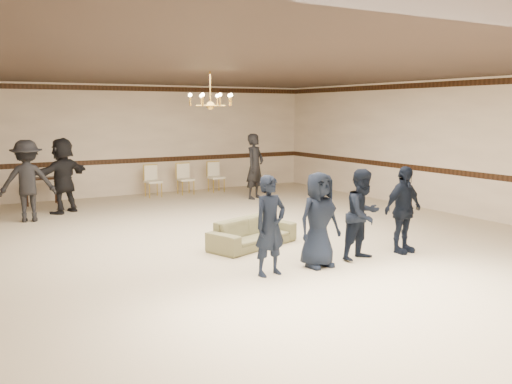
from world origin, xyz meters
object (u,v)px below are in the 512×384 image
boy_b (319,220)px  adult_left (28,181)px  boy_a (270,226)px  adult_right (255,166)px  chandelier (210,89)px  banquet_chair_left (153,181)px  banquet_chair_mid (186,179)px  banquet_chair_right (216,177)px  adult_mid (63,175)px  boy_c (363,215)px  boy_d (403,210)px  console_table (42,191)px  settee (253,233)px

boy_b → adult_left: size_ratio=0.83×
boy_a → adult_right: adult_right is taller
chandelier → banquet_chair_left: bearing=82.7°
adult_right → banquet_chair_mid: size_ratio=2.02×
adult_left → banquet_chair_right: adult_left is taller
chandelier → adult_right: (3.05, 3.55, -1.96)m
adult_left → adult_mid: (0.90, 0.70, 0.00)m
chandelier → boy_b: chandelier is taller
adult_right → banquet_chair_right: 1.82m
boy_c → banquet_chair_mid: 8.26m
boy_d → console_table: (-4.57, 8.44, -0.40)m
adult_right → boy_c: bearing=-133.0°
chandelier → adult_right: size_ratio=0.52×
boy_b → adult_left: (-3.40, 6.22, 0.15)m
chandelier → boy_d: (2.25, -2.97, -2.12)m
chandelier → console_table: chandelier is taller
adult_right → banquet_chair_mid: bearing=100.2°
boy_c → adult_right: size_ratio=0.83×
boy_b → boy_d: 1.80m
boy_a → banquet_chair_mid: boy_a is taller
boy_b → adult_right: (2.60, 6.52, 0.15)m
adult_right → console_table: bearing=132.0°
banquet_chair_left → banquet_chair_right: same height
boy_d → console_table: size_ratio=1.77×
chandelier → banquet_chair_right: size_ratio=1.04×
chandelier → adult_mid: bearing=117.5°
boy_d → adult_mid: adult_mid is taller
adult_right → banquet_chair_right: size_ratio=2.02×
chandelier → boy_b: bearing=-81.5°
boy_c → banquet_chair_left: (-0.67, 8.24, -0.31)m
boy_d → chandelier: bearing=120.5°
banquet_chair_right → banquet_chair_left: bearing=178.7°
boy_b → console_table: boy_b is taller
banquet_chair_right → boy_a: bearing=-112.1°
settee → adult_mid: size_ratio=0.97×
boy_a → boy_d: same height
adult_left → banquet_chair_right: bearing=-150.1°
adult_left → banquet_chair_right: (5.63, 2.02, -0.46)m
boy_a → banquet_chair_left: bearing=74.6°
boy_d → banquet_chair_mid: 8.27m
settee → console_table: bearing=91.1°
console_table → boy_b: bearing=-65.9°
banquet_chair_left → adult_right: bearing=-40.3°
chandelier → boy_a: 3.68m
boy_a → adult_mid: adult_mid is taller
boy_a → settee: bearing=61.0°
boy_c → boy_d: 0.90m
boy_a → banquet_chair_right: size_ratio=1.68×
adult_left → console_table: bearing=-95.6°
boy_b → adult_left: bearing=115.6°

